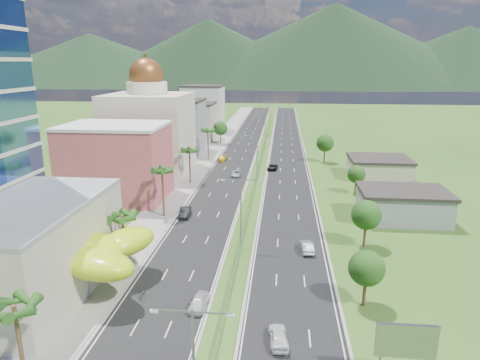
% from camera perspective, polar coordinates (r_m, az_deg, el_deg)
% --- Properties ---
extents(ground, '(500.00, 500.00, 0.00)m').
position_cam_1_polar(ground, '(58.19, -0.87, -12.93)').
color(ground, '#2D5119').
rests_on(ground, ground).
extents(road_left, '(11.00, 260.00, 0.04)m').
position_cam_1_polar(road_left, '(144.16, 0.27, 4.39)').
color(road_left, black).
rests_on(road_left, ground).
extents(road_right, '(11.00, 260.00, 0.04)m').
position_cam_1_polar(road_right, '(143.54, 6.26, 4.25)').
color(road_right, black).
rests_on(road_right, ground).
extents(sidewalk_left, '(7.00, 260.00, 0.12)m').
position_cam_1_polar(sidewalk_left, '(145.35, -3.47, 4.47)').
color(sidewalk_left, gray).
rests_on(sidewalk_left, ground).
extents(median_guardrail, '(0.10, 216.06, 0.76)m').
position_cam_1_polar(median_guardrail, '(125.92, 2.89, 3.03)').
color(median_guardrail, gray).
rests_on(median_guardrail, ground).
extents(streetlight_median_b, '(6.04, 0.25, 11.00)m').
position_cam_1_polar(streetlight_median_b, '(64.61, 0.13, -3.43)').
color(streetlight_median_b, gray).
rests_on(streetlight_median_b, ground).
extents(streetlight_median_c, '(6.04, 0.25, 11.00)m').
position_cam_1_polar(streetlight_median_c, '(103.17, 2.31, 3.74)').
color(streetlight_median_c, gray).
rests_on(streetlight_median_c, ground).
extents(streetlight_median_d, '(6.04, 0.25, 11.00)m').
position_cam_1_polar(streetlight_median_d, '(147.46, 3.39, 7.27)').
color(streetlight_median_d, gray).
rests_on(streetlight_median_d, ground).
extents(streetlight_median_e, '(6.04, 0.25, 11.00)m').
position_cam_1_polar(streetlight_median_e, '(192.08, 3.97, 9.16)').
color(streetlight_median_e, gray).
rests_on(streetlight_median_e, ground).
extents(lime_canopy, '(18.00, 15.00, 7.40)m').
position_cam_1_polar(lime_canopy, '(58.16, -21.59, -8.64)').
color(lime_canopy, '#BAD915').
rests_on(lime_canopy, ground).
extents(pink_shophouse, '(20.00, 15.00, 15.00)m').
position_cam_1_polar(pink_shophouse, '(91.78, -16.15, 2.14)').
color(pink_shophouse, '#BC4D4D').
rests_on(pink_shophouse, ground).
extents(domed_building, '(20.00, 20.00, 28.70)m').
position_cam_1_polar(domed_building, '(112.35, -12.01, 6.77)').
color(domed_building, beige).
rests_on(domed_building, ground).
extents(midrise_grey, '(16.00, 15.00, 16.00)m').
position_cam_1_polar(midrise_grey, '(136.36, -8.38, 6.99)').
color(midrise_grey, gray).
rests_on(midrise_grey, ground).
extents(midrise_beige, '(16.00, 15.00, 13.00)m').
position_cam_1_polar(midrise_beige, '(157.79, -6.43, 7.64)').
color(midrise_beige, '#B8B097').
rests_on(midrise_beige, ground).
extents(midrise_white, '(16.00, 15.00, 18.00)m').
position_cam_1_polar(midrise_white, '(179.88, -4.92, 9.44)').
color(midrise_white, silver).
rests_on(midrise_white, ground).
extents(billboard, '(5.20, 0.35, 6.20)m').
position_cam_1_polar(billboard, '(41.72, 21.27, -19.58)').
color(billboard, gray).
rests_on(billboard, ground).
extents(shed_near, '(15.00, 10.00, 5.00)m').
position_cam_1_polar(shed_near, '(82.89, 20.89, -3.27)').
color(shed_near, gray).
rests_on(shed_near, ground).
extents(shed_far, '(14.00, 12.00, 4.40)m').
position_cam_1_polar(shed_far, '(111.49, 18.03, 1.48)').
color(shed_far, '#B8B097').
rests_on(shed_far, ground).
extents(palm_tree_a, '(3.60, 3.60, 9.10)m').
position_cam_1_polar(palm_tree_a, '(40.97, -27.86, -15.14)').
color(palm_tree_a, '#47301C').
rests_on(palm_tree_a, ground).
extents(palm_tree_b, '(3.60, 3.60, 8.10)m').
position_cam_1_polar(palm_tree_b, '(60.64, -15.43, -4.98)').
color(palm_tree_b, '#47301C').
rests_on(palm_tree_b, ground).
extents(palm_tree_c, '(3.60, 3.60, 9.60)m').
position_cam_1_polar(palm_tree_c, '(78.32, -10.36, 1.04)').
color(palm_tree_c, '#47301C').
rests_on(palm_tree_c, ground).
extents(palm_tree_d, '(3.60, 3.60, 8.60)m').
position_cam_1_polar(palm_tree_d, '(100.26, -6.76, 3.77)').
color(palm_tree_d, '#47301C').
rests_on(palm_tree_d, ground).
extents(palm_tree_e, '(3.60, 3.60, 9.40)m').
position_cam_1_polar(palm_tree_e, '(124.26, -4.31, 6.44)').
color(palm_tree_e, '#47301C').
rests_on(palm_tree_e, ground).
extents(leafy_tree_lfar, '(4.90, 4.90, 8.05)m').
position_cam_1_polar(leafy_tree_lfar, '(149.06, -2.63, 6.91)').
color(leafy_tree_lfar, '#47301C').
rests_on(leafy_tree_lfar, ground).
extents(leafy_tree_ra, '(4.20, 4.20, 6.90)m').
position_cam_1_polar(leafy_tree_ra, '(52.21, 16.52, -11.23)').
color(leafy_tree_ra, '#47301C').
rests_on(leafy_tree_ra, ground).
extents(leafy_tree_rb, '(4.55, 4.55, 7.47)m').
position_cam_1_polar(leafy_tree_rb, '(68.01, 16.49, -4.52)').
color(leafy_tree_rb, '#47301C').
rests_on(leafy_tree_rb, ground).
extents(leafy_tree_rc, '(3.85, 3.85, 6.33)m').
position_cam_1_polar(leafy_tree_rc, '(95.14, 15.25, 0.73)').
color(leafy_tree_rc, '#47301C').
rests_on(leafy_tree_rc, ground).
extents(leafy_tree_rd, '(4.90, 4.90, 8.05)m').
position_cam_1_polar(leafy_tree_rd, '(123.44, 11.28, 4.84)').
color(leafy_tree_rd, '#47301C').
rests_on(leafy_tree_rd, ground).
extents(mountain_ridge, '(860.00, 140.00, 90.00)m').
position_cam_1_polar(mountain_ridge, '(504.51, 12.14, 11.97)').
color(mountain_ridge, black).
rests_on(mountain_ridge, ground).
extents(car_white_near_left, '(2.16, 4.44, 1.46)m').
position_cam_1_polar(car_white_near_left, '(51.77, -5.53, -15.91)').
color(car_white_near_left, silver).
rests_on(car_white_near_left, road_left).
extents(car_dark_left, '(1.96, 4.99, 1.62)m').
position_cam_1_polar(car_dark_left, '(80.01, -7.37, -4.26)').
color(car_dark_left, black).
rests_on(car_dark_left, road_left).
extents(car_silver_mid_left, '(2.42, 4.79, 1.30)m').
position_cam_1_polar(car_silver_mid_left, '(107.11, -0.56, 0.86)').
color(car_silver_mid_left, '#B0B2B8').
rests_on(car_silver_mid_left, road_left).
extents(car_yellow_far_left, '(2.07, 4.99, 1.44)m').
position_cam_1_polar(car_yellow_far_left, '(123.95, -2.39, 2.90)').
color(car_yellow_far_left, gold).
rests_on(car_yellow_far_left, road_left).
extents(car_white_near_right, '(2.32, 4.71, 1.54)m').
position_cam_1_polar(car_white_near_right, '(46.31, 5.16, -20.04)').
color(car_white_near_right, white).
rests_on(car_white_near_right, road_right).
extents(car_silver_right, '(2.06, 4.83, 1.55)m').
position_cam_1_polar(car_silver_right, '(65.98, 8.90, -8.75)').
color(car_silver_right, '#9C9FA3').
rests_on(car_silver_right, road_right).
extents(car_dark_far_right, '(2.95, 5.42, 1.44)m').
position_cam_1_polar(car_dark_far_right, '(114.13, 4.37, 1.77)').
color(car_dark_far_right, black).
rests_on(car_dark_far_right, road_right).
extents(motorcycle, '(0.56, 1.70, 1.08)m').
position_cam_1_polar(motorcycle, '(54.96, -12.88, -14.49)').
color(motorcycle, black).
rests_on(motorcycle, road_left).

